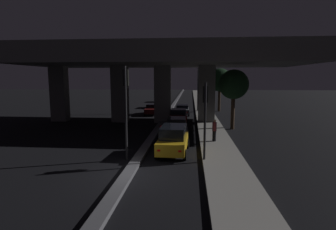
{
  "coord_description": "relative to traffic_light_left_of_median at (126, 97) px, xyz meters",
  "views": [
    {
      "loc": [
        3.1,
        -12.59,
        4.9
      ],
      "look_at": [
        0.76,
        14.32,
        1.09
      ],
      "focal_mm": 28.0,
      "sensor_mm": 36.0,
      "label": 1
    }
  ],
  "objects": [
    {
      "name": "car_dark_green_third_oncoming",
      "position": [
        -1.39,
        39.33,
        -2.81
      ],
      "size": [
        1.98,
        4.18,
        1.85
      ],
      "rotation": [
        0.0,
        0.0,
        -1.59
      ],
      "color": "black",
      "rests_on": "ground_plane"
    },
    {
      "name": "car_taxi_yellow_lead",
      "position": [
        2.7,
        1.55,
        -2.86
      ],
      "size": [
        2.06,
        4.27,
        1.82
      ],
      "rotation": [
        0.0,
        0.0,
        1.53
      ],
      "color": "gold",
      "rests_on": "ground_plane"
    },
    {
      "name": "traffic_light_left_of_median",
      "position": [
        0.0,
        0.0,
        0.0
      ],
      "size": [
        0.3,
        0.49,
        5.6
      ],
      "color": "black",
      "rests_on": "ground_plane"
    },
    {
      "name": "car_grey_second",
      "position": [
        2.61,
        7.12,
        -3.01
      ],
      "size": [
        2.04,
        4.18,
        1.54
      ],
      "rotation": [
        0.0,
        0.0,
        1.61
      ],
      "color": "#515459",
      "rests_on": "ground_plane"
    },
    {
      "name": "car_dark_red_lead_oncoming",
      "position": [
        -1.38,
        19.85,
        -3.09
      ],
      "size": [
        1.97,
        4.18,
        1.41
      ],
      "rotation": [
        0.0,
        0.0,
        -1.54
      ],
      "color": "#591414",
      "rests_on": "ground_plane"
    },
    {
      "name": "car_black_second_oncoming",
      "position": [
        -1.0,
        28.43,
        -2.86
      ],
      "size": [
        1.98,
        4.67,
        1.86
      ],
      "rotation": [
        0.0,
        0.0,
        -1.62
      ],
      "color": "black",
      "rests_on": "ground_plane"
    },
    {
      "name": "pedestrian_on_sidewalk",
      "position": [
        5.62,
        4.51,
        -2.79
      ],
      "size": [
        0.33,
        0.33,
        1.67
      ],
      "color": "black",
      "rests_on": "sidewalk_right"
    },
    {
      "name": "car_grey_fourth",
      "position": [
        2.69,
        19.84,
        -3.08
      ],
      "size": [
        1.97,
        4.45,
        1.39
      ],
      "rotation": [
        0.0,
        0.0,
        1.6
      ],
      "color": "#515459",
      "rests_on": "ground_plane"
    },
    {
      "name": "ground_plane",
      "position": [
        0.7,
        -2.52,
        -3.8
      ],
      "size": [
        200.0,
        200.0,
        0.0
      ],
      "primitive_type": "plane",
      "color": "black"
    },
    {
      "name": "median_divider",
      "position": [
        0.7,
        32.48,
        -3.69
      ],
      "size": [
        0.6,
        126.0,
        0.22
      ],
      "primitive_type": "cube",
      "color": "#4C4C51",
      "rests_on": "ground_plane"
    },
    {
      "name": "roadside_tree_kerbside_near",
      "position": [
        7.86,
        10.31,
        0.47
      ],
      "size": [
        2.81,
        2.81,
        5.73
      ],
      "color": "#38281C",
      "rests_on": "ground_plane"
    },
    {
      "name": "street_lamp",
      "position": [
        4.58,
        23.66,
        1.32
      ],
      "size": [
        2.15,
        0.32,
        8.76
      ],
      "color": "#2D2D30",
      "rests_on": "ground_plane"
    },
    {
      "name": "motorcycle_white_filtering_near",
      "position": [
        1.7,
        3.39,
        -3.16
      ],
      "size": [
        0.32,
        1.87,
        1.51
      ],
      "rotation": [
        0.0,
        0.0,
        1.56
      ],
      "color": "black",
      "rests_on": "ground_plane"
    },
    {
      "name": "roadside_tree_kerbside_mid",
      "position": [
        8.02,
        24.16,
        0.82
      ],
      "size": [
        3.4,
        3.4,
        6.36
      ],
      "color": "#2D2116",
      "rests_on": "ground_plane"
    },
    {
      "name": "car_dark_red_third",
      "position": [
        2.46,
        13.86,
        -3.03
      ],
      "size": [
        2.1,
        4.03,
        1.51
      ],
      "rotation": [
        0.0,
        0.0,
        1.6
      ],
      "color": "#591414",
      "rests_on": "ground_plane"
    },
    {
      "name": "traffic_light_right_of_median",
      "position": [
        4.64,
        0.01,
        -0.62
      ],
      "size": [
        0.3,
        0.49,
        4.66
      ],
      "color": "black",
      "rests_on": "ground_plane"
    },
    {
      "name": "elevated_overpass",
      "position": [
        0.5,
        13.71,
        3.2
      ],
      "size": [
        30.19,
        13.02,
        9.12
      ],
      "color": "#5B5956",
      "rests_on": "ground_plane"
    },
    {
      "name": "sidewalk_right",
      "position": [
        5.78,
        25.48,
        -3.71
      ],
      "size": [
        2.48,
        126.0,
        0.17
      ],
      "primitive_type": "cube",
      "color": "gray",
      "rests_on": "ground_plane"
    }
  ]
}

